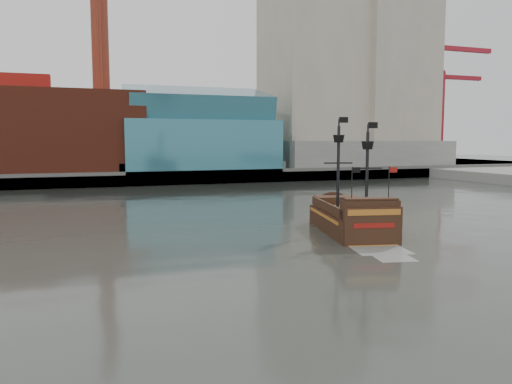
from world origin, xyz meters
name	(u,v)px	position (x,y,z in m)	size (l,w,h in m)	color
ground	(301,269)	(0.00, 0.00, 0.00)	(400.00, 400.00, 0.00)	#262924
promenade_far	(136,171)	(0.00, 92.00, 1.00)	(220.00, 60.00, 2.00)	slate
seawall	(154,178)	(0.00, 62.50, 1.30)	(220.00, 1.00, 2.60)	#4C4C49
skyline	(161,66)	(5.21, 84.56, 24.55)	(149.00, 45.00, 62.00)	brown
crane_a	(439,99)	(78.63, 82.00, 19.11)	(22.50, 4.00, 32.25)	slate
crane_b	(442,115)	(88.23, 92.00, 15.57)	(19.10, 4.00, 26.25)	slate
pirate_ship	(351,222)	(9.51, 9.99, 0.99)	(7.46, 15.25, 10.97)	black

